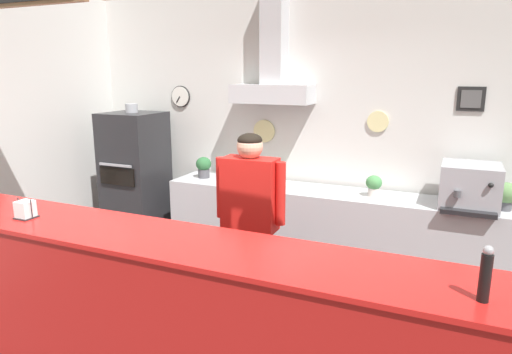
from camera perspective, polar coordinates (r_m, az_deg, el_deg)
name	(u,v)px	position (r m, az deg, el deg)	size (l,w,h in m)	color
back_wall_assembly	(312,115)	(4.90, 7.04, 7.72)	(5.61, 2.53, 3.10)	gray
service_counter	(191,325)	(3.00, -8.07, -17.78)	(4.26, 0.61, 1.10)	#B21916
back_prep_counter	(330,234)	(4.82, 9.27, -7.03)	(3.55, 0.56, 0.89)	#B7BABF
pizza_oven	(136,181)	(5.58, -14.77, -0.51)	(0.62, 0.65, 1.72)	#232326
shop_worker	(250,222)	(3.78, -0.74, -5.69)	(0.61, 0.23, 1.61)	#232328
espresso_machine	(470,186)	(4.48, 25.15, -1.04)	(0.49, 0.57, 0.39)	#A3A5AD
potted_sage	(204,166)	(5.24, -6.55, 1.33)	(0.18, 0.18, 0.24)	#4C4C51
potted_thyme	(506,194)	(4.54, 28.77, -1.93)	(0.21, 0.21, 0.25)	#4C4C51
potted_oregano	(262,171)	(4.87, 0.74, 0.72)	(0.23, 0.23, 0.26)	#9E563D
potted_basil	(374,185)	(4.56, 14.50, -0.95)	(0.15, 0.15, 0.21)	beige
pepper_grinder	(486,274)	(2.25, 26.75, -10.79)	(0.05, 0.05, 0.26)	black
napkin_holder	(25,210)	(3.51, -26.85, -3.70)	(0.13, 0.12, 0.14)	#262628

